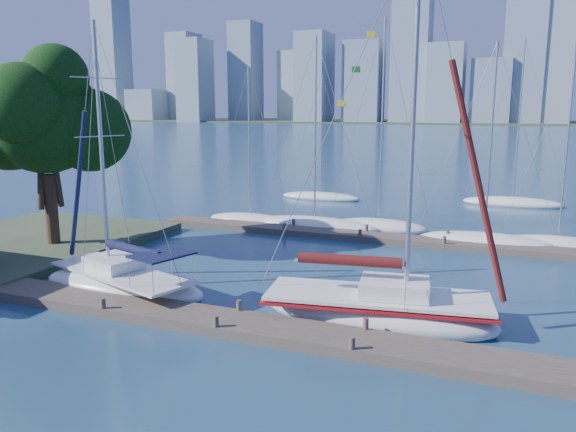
% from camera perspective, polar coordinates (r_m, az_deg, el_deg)
% --- Properties ---
extents(ground, '(700.00, 700.00, 0.00)m').
position_cam_1_polar(ground, '(21.41, -6.09, -11.27)').
color(ground, navy).
rests_on(ground, ground).
extents(near_dock, '(26.00, 2.00, 0.40)m').
position_cam_1_polar(near_dock, '(21.34, -6.10, -10.77)').
color(near_dock, '#453A33').
rests_on(near_dock, ground).
extents(far_dock, '(30.00, 1.80, 0.36)m').
position_cam_1_polar(far_dock, '(35.15, 9.23, -2.19)').
color(far_dock, '#453A33').
rests_on(far_dock, ground).
extents(far_shore, '(800.00, 100.00, 1.50)m').
position_cam_1_polar(far_shore, '(337.66, 20.69, 8.85)').
color(far_shore, '#38472D').
rests_on(far_shore, ground).
extents(tree, '(8.51, 7.77, 11.38)m').
position_cam_1_polar(tree, '(33.84, -23.54, 9.37)').
color(tree, '#322116').
rests_on(tree, ground).
extents(sailboat_navy, '(8.66, 5.04, 12.26)m').
position_cam_1_polar(sailboat_navy, '(26.02, -16.59, -5.42)').
color(sailboat_navy, white).
rests_on(sailboat_navy, ground).
extents(sailboat_maroon, '(9.45, 4.35, 14.97)m').
position_cam_1_polar(sailboat_maroon, '(21.88, 9.12, -7.71)').
color(sailboat_maroon, white).
rests_on(sailboat_maroon, ground).
extents(bg_boat_0, '(6.49, 2.39, 11.10)m').
position_cam_1_polar(bg_boat_0, '(40.22, -3.86, -0.34)').
color(bg_boat_0, white).
rests_on(bg_boat_0, ground).
extents(bg_boat_1, '(9.24, 4.80, 12.97)m').
position_cam_1_polar(bg_boat_1, '(38.21, 2.71, -0.87)').
color(bg_boat_1, white).
rests_on(bg_boat_1, ground).
extents(bg_boat_2, '(6.81, 3.50, 14.10)m').
position_cam_1_polar(bg_boat_2, '(38.22, 9.21, -0.97)').
color(bg_boat_2, white).
rests_on(bg_boat_2, ground).
extents(bg_boat_3, '(7.71, 2.31, 12.09)m').
position_cam_1_polar(bg_boat_3, '(35.53, 19.31, -2.41)').
color(bg_boat_3, white).
rests_on(bg_boat_3, ground).
extents(bg_boat_4, '(6.86, 3.27, 10.92)m').
position_cam_1_polar(bg_boat_4, '(36.82, 25.74, -2.49)').
color(bg_boat_4, white).
rests_on(bg_boat_4, ground).
extents(bg_boat_6, '(7.53, 3.83, 11.22)m').
position_cam_1_polar(bg_boat_6, '(50.60, 3.34, 1.98)').
color(bg_boat_6, white).
rests_on(bg_boat_6, ground).
extents(bg_boat_7, '(8.33, 4.07, 13.87)m').
position_cam_1_polar(bg_boat_7, '(50.78, 21.87, 1.29)').
color(bg_boat_7, white).
rests_on(bg_boat_7, ground).
extents(skyline, '(501.90, 51.31, 109.67)m').
position_cam_1_polar(skyline, '(309.39, 25.37, 15.25)').
color(skyline, '#8299A8').
rests_on(skyline, ground).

